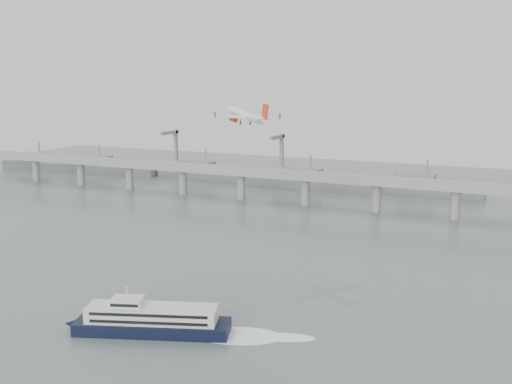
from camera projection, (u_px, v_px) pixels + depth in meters
The scene contains 5 objects.
ground at pixel (195, 308), 227.81m from camera, with size 900.00×900.00×0.00m, color slate.
bridge at pixel (346, 183), 403.15m from camera, with size 800.00×22.00×23.90m.
distant_fleet at pixel (198, 173), 527.59m from camera, with size 453.00×60.90×40.00m.
ferry at pixel (152, 320), 205.13m from camera, with size 84.25×37.84×16.53m.
airliner at pixel (246, 115), 278.35m from camera, with size 34.26×32.06×10.63m.
Camera 1 is at (112.91, -185.60, 84.99)m, focal length 42.00 mm.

